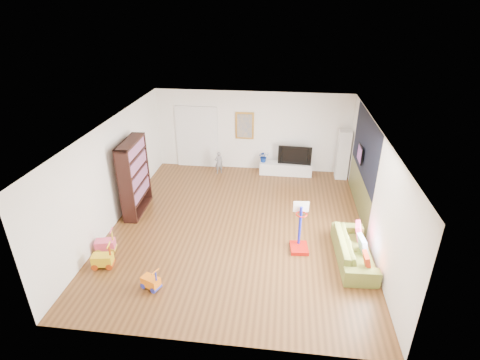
# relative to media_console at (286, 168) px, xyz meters

# --- Properties ---
(floor) EXTENTS (6.50, 7.50, 0.00)m
(floor) POSITION_rel_media_console_xyz_m (-1.19, -3.39, -0.20)
(floor) COLOR brown
(floor) RESTS_ON ground
(ceiling) EXTENTS (6.50, 7.50, 0.00)m
(ceiling) POSITION_rel_media_console_xyz_m (-1.19, -3.39, 2.50)
(ceiling) COLOR white
(ceiling) RESTS_ON ground
(wall_back) EXTENTS (6.50, 0.00, 2.70)m
(wall_back) POSITION_rel_media_console_xyz_m (-1.19, 0.36, 1.15)
(wall_back) COLOR white
(wall_back) RESTS_ON ground
(wall_front) EXTENTS (6.50, 0.00, 2.70)m
(wall_front) POSITION_rel_media_console_xyz_m (-1.19, -7.14, 1.15)
(wall_front) COLOR silver
(wall_front) RESTS_ON ground
(wall_left) EXTENTS (0.00, 7.50, 2.70)m
(wall_left) POSITION_rel_media_console_xyz_m (-4.44, -3.39, 1.15)
(wall_left) COLOR silver
(wall_left) RESTS_ON ground
(wall_right) EXTENTS (0.00, 7.50, 2.70)m
(wall_right) POSITION_rel_media_console_xyz_m (2.06, -3.39, 1.15)
(wall_right) COLOR white
(wall_right) RESTS_ON ground
(navy_accent) EXTENTS (0.01, 3.20, 1.70)m
(navy_accent) POSITION_rel_media_console_xyz_m (2.05, -1.99, 1.65)
(navy_accent) COLOR black
(navy_accent) RESTS_ON wall_right
(olive_wainscot) EXTENTS (0.01, 3.20, 1.00)m
(olive_wainscot) POSITION_rel_media_console_xyz_m (2.05, -1.99, 0.30)
(olive_wainscot) COLOR brown
(olive_wainscot) RESTS_ON wall_right
(doorway) EXTENTS (1.45, 0.06, 2.10)m
(doorway) POSITION_rel_media_console_xyz_m (-3.09, 0.32, 0.85)
(doorway) COLOR white
(doorway) RESTS_ON ground
(painting_back) EXTENTS (0.62, 0.06, 0.92)m
(painting_back) POSITION_rel_media_console_xyz_m (-1.44, 0.32, 1.35)
(painting_back) COLOR gold
(painting_back) RESTS_ON wall_back
(artwork_right) EXTENTS (0.04, 0.56, 0.46)m
(artwork_right) POSITION_rel_media_console_xyz_m (1.98, -1.79, 1.35)
(artwork_right) COLOR #7F3F8C
(artwork_right) RESTS_ON wall_right
(media_console) EXTENTS (1.74, 0.45, 0.41)m
(media_console) POSITION_rel_media_console_xyz_m (0.00, 0.00, 0.00)
(media_console) COLOR white
(media_console) RESTS_ON ground
(tall_cabinet) EXTENTS (0.38, 0.38, 1.63)m
(tall_cabinet) POSITION_rel_media_console_xyz_m (1.82, -0.06, 0.61)
(tall_cabinet) COLOR silver
(tall_cabinet) RESTS_ON ground
(bookshelf) EXTENTS (0.43, 1.43, 2.06)m
(bookshelf) POSITION_rel_media_console_xyz_m (-4.08, -2.92, 0.83)
(bookshelf) COLOR black
(bookshelf) RESTS_ON ground
(sofa) EXTENTS (0.83, 1.95, 0.56)m
(sofa) POSITION_rel_media_console_xyz_m (1.60, -4.47, 0.08)
(sofa) COLOR olive
(sofa) RESTS_ON ground
(basketball_hoop) EXTENTS (0.46, 0.54, 1.22)m
(basketball_hoop) POSITION_rel_media_console_xyz_m (0.38, -4.24, 0.40)
(basketball_hoop) COLOR #B01009
(basketball_hoop) RESTS_ON ground
(ride_on_yellow) EXTENTS (0.48, 0.34, 0.59)m
(ride_on_yellow) POSITION_rel_media_console_xyz_m (-3.96, -5.40, 0.09)
(ride_on_yellow) COLOR yellow
(ride_on_yellow) RESTS_ON ground
(ride_on_orange) EXTENTS (0.44, 0.36, 0.50)m
(ride_on_orange) POSITION_rel_media_console_xyz_m (-2.67, -5.93, 0.05)
(ride_on_orange) COLOR orange
(ride_on_orange) RESTS_ON ground
(ride_on_pink) EXTENTS (0.49, 0.37, 0.59)m
(ride_on_pink) POSITION_rel_media_console_xyz_m (-4.14, -4.86, 0.09)
(ride_on_pink) COLOR #F14C75
(ride_on_pink) RESTS_ON ground
(child) EXTENTS (0.34, 0.29, 0.78)m
(child) POSITION_rel_media_console_xyz_m (-2.25, -0.21, 0.19)
(child) COLOR slate
(child) RESTS_ON ground
(tv) EXTENTS (1.10, 0.21, 0.63)m
(tv) POSITION_rel_media_console_xyz_m (0.28, 0.04, 0.52)
(tv) COLOR black
(tv) RESTS_ON media_console
(vase_plant) EXTENTS (0.40, 0.36, 0.38)m
(vase_plant) POSITION_rel_media_console_xyz_m (-0.75, 0.01, 0.40)
(vase_plant) COLOR navy
(vase_plant) RESTS_ON media_console
(pillow_left) EXTENTS (0.10, 0.35, 0.35)m
(pillow_left) POSITION_rel_media_console_xyz_m (1.75, -5.06, 0.24)
(pillow_left) COLOR #B92E13
(pillow_left) RESTS_ON sofa
(pillow_center) EXTENTS (0.16, 0.42, 0.41)m
(pillow_center) POSITION_rel_media_console_xyz_m (1.76, -4.49, 0.24)
(pillow_center) COLOR white
(pillow_center) RESTS_ON sofa
(pillow_right) EXTENTS (0.17, 0.40, 0.39)m
(pillow_right) POSITION_rel_media_console_xyz_m (1.76, -3.93, 0.24)
(pillow_right) COLOR #D02D5B
(pillow_right) RESTS_ON sofa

